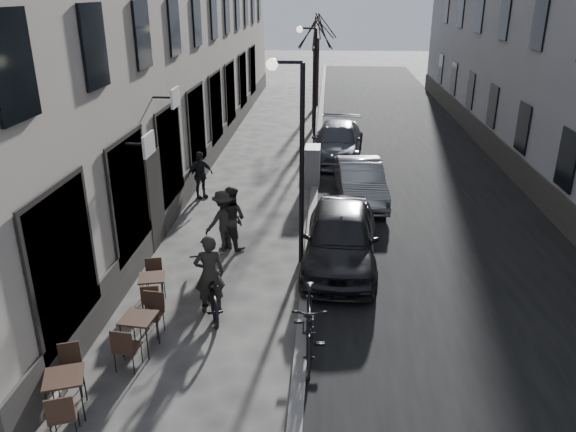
# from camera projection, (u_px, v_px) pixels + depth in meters

# --- Properties ---
(ground) EXTENTS (120.00, 120.00, 0.00)m
(ground) POSITION_uv_depth(u_px,v_px,m) (282.00, 429.00, 8.96)
(ground) COLOR #383633
(ground) RESTS_ON ground
(road) EXTENTS (7.30, 60.00, 0.00)m
(road) POSITION_uv_depth(u_px,v_px,m) (404.00, 157.00, 23.50)
(road) COLOR black
(road) RESTS_ON ground
(kerb) EXTENTS (0.25, 60.00, 0.12)m
(kerb) POSITION_uv_depth(u_px,v_px,m) (317.00, 154.00, 23.72)
(kerb) COLOR slate
(kerb) RESTS_ON ground
(streetlamp_near) EXTENTS (0.90, 0.28, 5.09)m
(streetlamp_near) POSITION_uv_depth(u_px,v_px,m) (295.00, 142.00, 13.34)
(streetlamp_near) COLOR black
(streetlamp_near) RESTS_ON ground
(streetlamp_far) EXTENTS (0.90, 0.28, 5.09)m
(streetlamp_far) POSITION_uv_depth(u_px,v_px,m) (311.00, 73.00, 24.43)
(streetlamp_far) COLOR black
(streetlamp_far) RESTS_ON ground
(tree_near) EXTENTS (2.40, 2.40, 5.70)m
(tree_near) POSITION_uv_depth(u_px,v_px,m) (315.00, 32.00, 26.64)
(tree_near) COLOR black
(tree_near) RESTS_ON ground
(tree_far) EXTENTS (2.40, 2.40, 5.70)m
(tree_far) POSITION_uv_depth(u_px,v_px,m) (318.00, 24.00, 32.18)
(tree_far) COLOR black
(tree_far) RESTS_ON ground
(bistro_set_a) EXTENTS (0.90, 1.56, 0.89)m
(bistro_set_a) POSITION_uv_depth(u_px,v_px,m) (66.00, 391.00, 9.13)
(bistro_set_a) COLOR black
(bistro_set_a) RESTS_ON ground
(bistro_set_b) EXTENTS (0.68, 1.54, 0.89)m
(bistro_set_b) POSITION_uv_depth(u_px,v_px,m) (140.00, 330.00, 10.76)
(bistro_set_b) COLOR black
(bistro_set_b) RESTS_ON ground
(bistro_set_c) EXTENTS (0.68, 1.42, 0.81)m
(bistro_set_c) POSITION_uv_depth(u_px,v_px,m) (153.00, 287.00, 12.38)
(bistro_set_c) COLOR black
(bistro_set_c) RESTS_ON ground
(sign_board) EXTENTS (0.33, 0.55, 0.94)m
(sign_board) POSITION_uv_depth(u_px,v_px,m) (47.00, 382.00, 9.45)
(sign_board) COLOR black
(sign_board) RESTS_ON ground
(utility_cabinet) EXTENTS (0.53, 0.95, 1.42)m
(utility_cabinet) POSITION_uv_depth(u_px,v_px,m) (312.00, 166.00, 19.86)
(utility_cabinet) COLOR slate
(utility_cabinet) RESTS_ON ground
(bicycle) EXTENTS (1.34, 2.21, 1.10)m
(bicycle) POSITION_uv_depth(u_px,v_px,m) (210.00, 288.00, 12.08)
(bicycle) COLOR black
(bicycle) RESTS_ON ground
(cyclist_rider) EXTENTS (0.76, 0.61, 1.80)m
(cyclist_rider) POSITION_uv_depth(u_px,v_px,m) (209.00, 274.00, 11.95)
(cyclist_rider) COLOR black
(cyclist_rider) RESTS_ON ground
(pedestrian_near) EXTENTS (1.07, 1.01, 1.74)m
(pedestrian_near) POSITION_uv_depth(u_px,v_px,m) (231.00, 217.00, 14.98)
(pedestrian_near) COLOR #272522
(pedestrian_near) RESTS_ON ground
(pedestrian_mid) EXTENTS (1.23, 1.16, 1.68)m
(pedestrian_mid) POSITION_uv_depth(u_px,v_px,m) (224.00, 220.00, 14.90)
(pedestrian_mid) COLOR black
(pedestrian_mid) RESTS_ON ground
(pedestrian_far) EXTENTS (0.97, 0.89, 1.59)m
(pedestrian_far) POSITION_uv_depth(u_px,v_px,m) (200.00, 175.00, 18.64)
(pedestrian_far) COLOR black
(pedestrian_far) RESTS_ON ground
(car_near) EXTENTS (2.03, 4.59, 1.54)m
(car_near) POSITION_uv_depth(u_px,v_px,m) (341.00, 237.00, 14.04)
(car_near) COLOR black
(car_near) RESTS_ON ground
(car_mid) EXTENTS (1.71, 4.12, 1.33)m
(car_mid) POSITION_uv_depth(u_px,v_px,m) (360.00, 181.00, 18.44)
(car_mid) COLOR gray
(car_mid) RESTS_ON ground
(car_far) EXTENTS (2.47, 5.07, 1.42)m
(car_far) POSITION_uv_depth(u_px,v_px,m) (337.00, 142.00, 23.05)
(car_far) COLOR #3B3D45
(car_far) RESTS_ON ground
(moped) EXTENTS (0.71, 2.25, 1.34)m
(moped) POSITION_uv_depth(u_px,v_px,m) (309.00, 325.00, 10.54)
(moped) COLOR black
(moped) RESTS_ON ground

